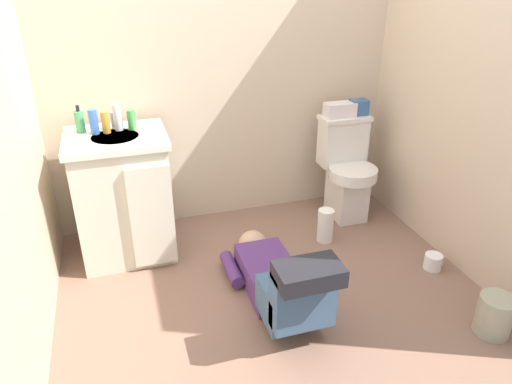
{
  "coord_description": "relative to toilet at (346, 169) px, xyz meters",
  "views": [
    {
      "loc": [
        -0.76,
        -2.14,
        1.77
      ],
      "look_at": [
        0.04,
        0.39,
        0.45
      ],
      "focal_mm": 33.08,
      "sensor_mm": 36.0,
      "label": 1
    }
  ],
  "objects": [
    {
      "name": "toilet_paper_roll",
      "position": [
        0.21,
        -0.83,
        -0.32
      ],
      "size": [
        0.11,
        0.11,
        0.1
      ],
      "primitive_type": "cylinder",
      "color": "white",
      "rests_on": "ground_plane"
    },
    {
      "name": "soap_dispenser",
      "position": [
        -1.79,
        0.07,
        0.52
      ],
      "size": [
        0.06,
        0.06,
        0.17
      ],
      "color": "#479C5E",
      "rests_on": "vanity_cabinet"
    },
    {
      "name": "vanity_cabinet",
      "position": [
        -1.6,
        -0.06,
        0.05
      ],
      "size": [
        0.6,
        0.53,
        0.82
      ],
      "color": "beige",
      "rests_on": "ground_plane"
    },
    {
      "name": "trash_can",
      "position": [
        0.15,
        -1.41,
        -0.26
      ],
      "size": [
        0.18,
        0.18,
        0.22
      ],
      "primitive_type": "cylinder",
      "color": "#9C9B81",
      "rests_on": "ground_plane"
    },
    {
      "name": "faucet",
      "position": [
        -1.6,
        0.09,
        0.5
      ],
      "size": [
        0.02,
        0.02,
        0.1
      ],
      "primitive_type": "cylinder",
      "color": "silver",
      "rests_on": "vanity_cabinet"
    },
    {
      "name": "wall_right",
      "position": [
        0.41,
        -0.71,
        0.83
      ],
      "size": [
        0.08,
        2.0,
        2.4
      ],
      "primitive_type": "cube",
      "color": "beige",
      "rests_on": "ground_plane"
    },
    {
      "name": "bottle_clear",
      "position": [
        -1.57,
        0.04,
        0.53
      ],
      "size": [
        0.05,
        0.05,
        0.16
      ],
      "primitive_type": "cylinder",
      "color": "silver",
      "rests_on": "vanity_cabinet"
    },
    {
      "name": "ground_plane",
      "position": [
        -0.84,
        -0.71,
        -0.39
      ],
      "size": [
        2.92,
        3.0,
        0.04
      ],
      "primitive_type": "cube",
      "color": "#835F4E"
    },
    {
      "name": "bottle_green",
      "position": [
        -1.49,
        0.03,
        0.51
      ],
      "size": [
        0.05,
        0.05,
        0.12
      ],
      "primitive_type": "cylinder",
      "color": "green",
      "rests_on": "vanity_cabinet"
    },
    {
      "name": "bottle_amber",
      "position": [
        -1.64,
        0.01,
        0.52
      ],
      "size": [
        0.05,
        0.05,
        0.13
      ],
      "primitive_type": "cylinder",
      "color": "#C28C2F",
      "rests_on": "vanity_cabinet"
    },
    {
      "name": "bottle_blue",
      "position": [
        -1.71,
        0.01,
        0.53
      ],
      "size": [
        0.05,
        0.05,
        0.15
      ],
      "primitive_type": "cylinder",
      "color": "#3C6CBB",
      "rests_on": "vanity_cabinet"
    },
    {
      "name": "toiletry_bag",
      "position": [
        0.1,
        0.09,
        0.44
      ],
      "size": [
        0.12,
        0.09,
        0.11
      ],
      "primitive_type": "cube",
      "color": "#33598C",
      "rests_on": "toilet"
    },
    {
      "name": "paper_towel_roll",
      "position": [
        -0.3,
        -0.32,
        -0.25
      ],
      "size": [
        0.11,
        0.11,
        0.24
      ],
      "primitive_type": "cylinder",
      "color": "white",
      "rests_on": "ground_plane"
    },
    {
      "name": "tissue_box",
      "position": [
        -0.05,
        0.09,
        0.43
      ],
      "size": [
        0.22,
        0.11,
        0.1
      ],
      "primitive_type": "cube",
      "color": "silver",
      "rests_on": "toilet"
    },
    {
      "name": "person_plumber",
      "position": [
        -0.84,
        -0.88,
        -0.19
      ],
      "size": [
        0.39,
        1.06,
        0.52
      ],
      "color": "#512D6B",
      "rests_on": "ground_plane"
    },
    {
      "name": "toilet",
      "position": [
        0.0,
        0.0,
        0.0
      ],
      "size": [
        0.36,
        0.46,
        0.75
      ],
      "color": "silver",
      "rests_on": "ground_plane"
    },
    {
      "name": "wall_back",
      "position": [
        -0.84,
        0.33,
        0.83
      ],
      "size": [
        2.58,
        0.08,
        2.4
      ],
      "primitive_type": "cube",
      "color": "beige",
      "rests_on": "ground_plane"
    }
  ]
}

